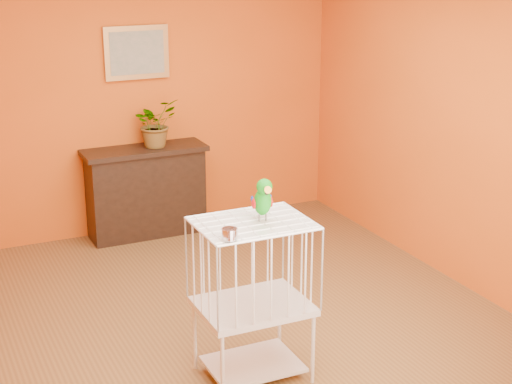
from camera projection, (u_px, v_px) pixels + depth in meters
ground at (233, 321)px, 5.95m from camera, size 4.50×4.50×0.00m
room_shell at (231, 116)px, 5.46m from camera, size 4.50×4.50×4.50m
console_cabinet at (146, 192)px, 7.56m from camera, size 1.18×0.42×0.87m
potted_plant at (154, 128)px, 7.45m from camera, size 0.55×0.58×0.36m
framed_picture at (137, 53)px, 7.32m from camera, size 0.62×0.04×0.50m
birdcage at (253, 298)px, 5.03m from camera, size 0.71×0.54×1.08m
feed_cup at (230, 234)px, 4.58m from camera, size 0.09×0.09×0.07m
parrot at (263, 199)px, 4.86m from camera, size 0.14×0.25×0.28m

